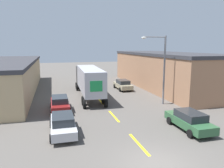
{
  "coord_description": "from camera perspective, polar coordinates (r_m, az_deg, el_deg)",
  "views": [
    {
      "loc": [
        -5.38,
        -10.2,
        6.49
      ],
      "look_at": [
        0.6,
        11.61,
        2.57
      ],
      "focal_mm": 35.0,
      "sensor_mm": 36.0,
      "label": 1
    }
  ],
  "objects": [
    {
      "name": "parked_car_right_far",
      "position": [
        33.09,
        2.84,
        -0.14
      ],
      "size": [
        1.95,
        4.66,
        1.49
      ],
      "color": "tan",
      "rests_on": "ground_plane"
    },
    {
      "name": "road_centerline",
      "position": [
        20.75,
        0.48,
        -8.39
      ],
      "size": [
        0.2,
        15.77,
        0.01
      ],
      "color": "yellow",
      "rests_on": "ground_plane"
    },
    {
      "name": "fire_hydrant",
      "position": [
        19.52,
        22.68,
        -8.98
      ],
      "size": [
        0.22,
        0.22,
        0.91
      ],
      "color": "red",
      "rests_on": "ground_plane"
    },
    {
      "name": "street_lamp",
      "position": [
        24.73,
        12.79,
        4.94
      ],
      "size": [
        2.93,
        0.32,
        7.63
      ],
      "color": "slate",
      "rests_on": "ground_plane"
    },
    {
      "name": "ground_plane",
      "position": [
        13.23,
        11.54,
        -19.76
      ],
      "size": [
        160.0,
        160.0,
        0.0
      ],
      "primitive_type": "plane",
      "color": "#56514C"
    },
    {
      "name": "parked_car_right_near",
      "position": [
        18.38,
        19.56,
        -8.9
      ],
      "size": [
        1.95,
        4.66,
        1.49
      ],
      "color": "#2D5B38",
      "rests_on": "ground_plane"
    },
    {
      "name": "parked_car_left_near",
      "position": [
        16.98,
        -12.71,
        -10.12
      ],
      "size": [
        1.95,
        4.66,
        1.49
      ],
      "color": "#B2B2B7",
      "rests_on": "ground_plane"
    },
    {
      "name": "warehouse_right",
      "position": [
        36.02,
        13.56,
        3.62
      ],
      "size": [
        8.36,
        25.54,
        5.52
      ],
      "color": "#9E7051",
      "rests_on": "ground_plane"
    },
    {
      "name": "parked_car_left_far",
      "position": [
        22.93,
        -13.48,
        -4.9
      ],
      "size": [
        1.95,
        4.66,
        1.49
      ],
      "color": "maroon",
      "rests_on": "ground_plane"
    },
    {
      "name": "semi_truck",
      "position": [
        28.56,
        -6.22,
        1.34
      ],
      "size": [
        3.03,
        13.18,
        3.87
      ],
      "rotation": [
        0.0,
        0.0,
        -0.04
      ],
      "color": "black",
      "rests_on": "ground_plane"
    }
  ]
}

